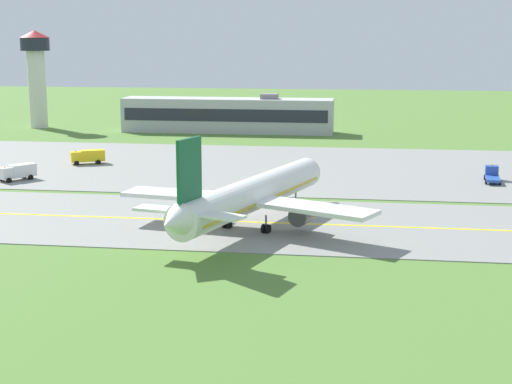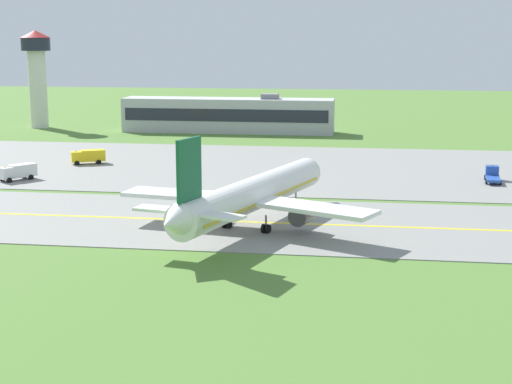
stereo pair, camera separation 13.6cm
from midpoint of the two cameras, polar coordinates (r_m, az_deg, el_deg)
The scene contains 10 objects.
ground_plane at distance 98.82m, azimuth -4.53°, elevation -2.12°, with size 500.00×500.00×0.00m, color #517A33.
taxiway_strip at distance 98.80m, azimuth -4.53°, elevation -2.09°, with size 240.00×28.00×0.10m, color gray.
apron_pad at distance 138.11m, azimuth 3.34°, elevation 1.78°, with size 140.00×52.00×0.10m, color gray.
taxiway_centreline at distance 98.79m, azimuth -4.53°, elevation -2.06°, with size 220.00×0.60×0.01m, color yellow.
airplane_lead at distance 93.89m, azimuth -0.34°, elevation -0.21°, with size 31.78×38.71×12.70m.
service_truck_baggage at distance 131.22m, azimuth -17.04°, elevation 1.45°, with size 5.10×6.10×2.60m.
service_truck_fuel at distance 144.86m, azimuth -12.18°, elevation 2.58°, with size 6.29×4.50×2.60m.
service_truck_catering at distance 130.25m, azimuth 16.82°, elevation 1.23°, with size 2.74×6.54×2.59m.
terminal_building at distance 189.52m, azimuth -2.09°, elevation 5.62°, with size 50.83×8.70×9.35m.
control_tower at distance 205.57m, azimuth -15.76°, elevation 8.63°, with size 7.60×7.60×24.27m.
Camera 1 is at (21.21, -93.75, 22.91)m, focal length 54.82 mm.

